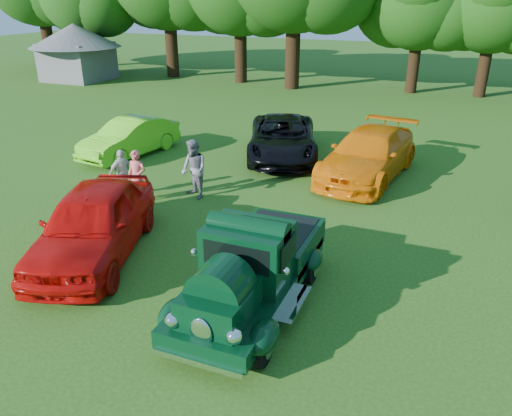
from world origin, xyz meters
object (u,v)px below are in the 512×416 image
at_px(back_car_lime, 130,138).
at_px(back_car_black, 283,138).
at_px(hero_pickup, 253,269).
at_px(red_convertible, 93,223).
at_px(back_car_orange, 368,154).
at_px(spectator_white, 122,173).
at_px(spectator_pink, 137,177).
at_px(spectator_grey, 194,169).
at_px(gazebo, 76,46).

xyz_separation_m(back_car_lime, back_car_black, (5.58, 2.10, 0.04)).
bearing_deg(hero_pickup, back_car_lime, 137.76).
distance_m(red_convertible, back_car_orange, 9.59).
bearing_deg(back_car_orange, red_convertible, -113.84).
xyz_separation_m(red_convertible, spectator_white, (-1.70, 3.44, -0.10)).
distance_m(spectator_pink, spectator_grey, 1.73).
height_order(back_car_orange, gazebo, gazebo).
height_order(red_convertible, spectator_grey, spectator_grey).
bearing_deg(red_convertible, back_car_orange, 39.23).
bearing_deg(back_car_lime, spectator_white, -48.67).
distance_m(hero_pickup, spectator_grey, 6.12).
height_order(red_convertible, back_car_lime, red_convertible).
distance_m(spectator_pink, spectator_white, 0.75).
xyz_separation_m(back_car_lime, gazebo, (-14.34, 13.99, 1.68)).
bearing_deg(hero_pickup, spectator_white, 146.97).
bearing_deg(spectator_white, hero_pickup, -99.13).
xyz_separation_m(back_car_orange, spectator_white, (-6.77, -4.70, -0.05)).
height_order(red_convertible, spectator_white, red_convertible).
distance_m(back_car_orange, spectator_white, 8.24).
xyz_separation_m(hero_pickup, spectator_grey, (-3.92, 4.70, 0.11)).
distance_m(spectator_pink, gazebo, 24.97).
bearing_deg(spectator_grey, spectator_white, -128.37).
bearing_deg(back_car_lime, back_car_orange, 15.51).
xyz_separation_m(hero_pickup, back_car_orange, (0.72, 8.63, -0.01)).
bearing_deg(back_car_lime, red_convertible, -51.50).
distance_m(back_car_black, back_car_orange, 3.66).
height_order(back_car_black, gazebo, gazebo).
relative_size(back_car_lime, spectator_grey, 2.35).
distance_m(hero_pickup, red_convertible, 4.38).
relative_size(spectator_pink, spectator_white, 1.07).
bearing_deg(back_car_orange, spectator_white, -137.17).
bearing_deg(spectator_grey, back_car_black, 109.10).
relative_size(red_convertible, back_car_lime, 1.16).
bearing_deg(red_convertible, spectator_grey, 65.27).
distance_m(back_car_lime, spectator_white, 4.34).
distance_m(back_car_black, spectator_pink, 6.51).
height_order(back_car_lime, gazebo, gazebo).
xyz_separation_m(back_car_orange, spectator_grey, (-4.63, -3.93, 0.11)).
bearing_deg(spectator_white, gazebo, 67.23).
bearing_deg(gazebo, spectator_white, -46.67).
bearing_deg(spectator_white, back_car_black, -5.60).
bearing_deg(back_car_black, hero_pickup, -93.17).
bearing_deg(spectator_pink, back_car_lime, 121.33).
bearing_deg(red_convertible, spectator_white, 97.39).
height_order(back_car_black, spectator_grey, spectator_grey).
xyz_separation_m(hero_pickup, red_convertible, (-4.35, 0.49, 0.04)).
relative_size(back_car_lime, back_car_black, 0.79).
height_order(red_convertible, back_car_black, red_convertible).
bearing_deg(red_convertible, hero_pickup, -25.32).
xyz_separation_m(red_convertible, spectator_pink, (-0.99, 3.22, -0.04)).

